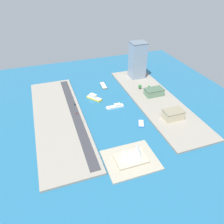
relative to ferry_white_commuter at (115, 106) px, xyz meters
name	(u,v)px	position (x,y,z in m)	size (l,w,h in m)	color
ground_plane	(110,109)	(9.71, 1.51, -1.99)	(440.00, 440.00, 0.00)	#23668E
quay_west	(155,99)	(-69.68, 1.51, -0.59)	(70.00, 240.00, 2.81)	gray
quay_east	(59,118)	(89.09, 1.51, -0.59)	(70.00, 240.00, 2.81)	gray
peninsula_point	(131,160)	(21.85, 111.34, -0.99)	(60.49, 49.77, 2.00)	#A89E89
road_strip	(75,114)	(64.64, 1.51, 0.89)	(12.46, 228.00, 0.15)	#38383D
ferry_white_commuter	(115,106)	(0.00, 0.00, 0.00)	(29.61, 7.21, 5.63)	silver
catamaran_blue	(141,123)	(-19.97, 52.39, -0.68)	(12.95, 17.23, 3.65)	blue
ferry_yellow_fast	(94,97)	(25.32, -36.35, 0.93)	(23.26, 27.25, 8.30)	yellow
barge_flat_brown	(103,85)	(-3.62, -76.51, -0.96)	(9.42, 27.02, 2.82)	brown
terminal_long_green	(154,92)	(-73.39, -10.51, 6.72)	(31.48, 18.70, 11.74)	slate
office_block_beige	(173,115)	(-66.84, 59.10, 7.81)	(28.81, 18.52, 13.92)	#C6B793
tower_tall_glass	(137,60)	(-75.69, -86.63, 35.05)	(28.94, 26.21, 68.41)	#8C9EB2
suv_black	(75,104)	(60.22, -24.08, 1.77)	(1.94, 4.92, 1.64)	black
pickup_red	(76,113)	(62.66, 1.14, 1.76)	(2.17, 4.43, 1.65)	black
traffic_light_waterfront	(84,121)	(57.58, 27.85, 5.16)	(0.36, 0.36, 6.50)	black
opera_landmark	(131,154)	(21.42, 111.34, 8.39)	(35.94, 24.62, 24.27)	#BCAD93
park_tree_cluster	(142,86)	(-64.04, -35.71, 6.40)	(19.67, 12.34, 8.68)	brown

